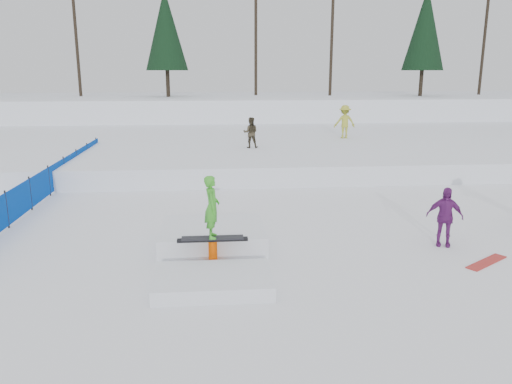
{
  "coord_description": "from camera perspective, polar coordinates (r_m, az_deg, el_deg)",
  "views": [
    {
      "loc": [
        -0.67,
        -11.32,
        4.35
      ],
      "look_at": [
        0.5,
        2.0,
        1.1
      ],
      "focal_mm": 35.0,
      "sensor_mm": 36.0,
      "label": 1
    }
  ],
  "objects": [
    {
      "name": "ground",
      "position": [
        12.15,
        -1.53,
        -7.33
      ],
      "size": [
        120.0,
        120.0,
        0.0
      ],
      "primitive_type": "plane",
      "color": "white"
    },
    {
      "name": "snow_berm",
      "position": [
        41.45,
        -4.15,
        9.27
      ],
      "size": [
        60.0,
        14.0,
        2.4
      ],
      "primitive_type": "cube",
      "color": "white",
      "rests_on": "ground"
    },
    {
      "name": "loose_board_red",
      "position": [
        12.91,
        24.85,
        -7.29
      ],
      "size": [
        1.32,
        1.01,
        0.03
      ],
      "primitive_type": "cube",
      "rotation": [
        0.0,
        0.0,
        0.59
      ],
      "color": "#A82722",
      "rests_on": "ground"
    },
    {
      "name": "treeline",
      "position": [
        40.3,
        5.01,
        18.02
      ],
      "size": [
        40.24,
        4.22,
        10.5
      ],
      "color": "black",
      "rests_on": "snow_berm"
    },
    {
      "name": "safety_fence",
      "position": [
        19.22,
        -22.57,
        1.2
      ],
      "size": [
        0.05,
        16.0,
        1.1
      ],
      "color": "#00339F",
      "rests_on": "ground"
    },
    {
      "name": "snow_midrise",
      "position": [
        27.61,
        -3.6,
        5.41
      ],
      "size": [
        50.0,
        18.0,
        0.8
      ],
      "primitive_type": "cube",
      "color": "white",
      "rests_on": "ground"
    },
    {
      "name": "walker_olive",
      "position": [
        23.69,
        -0.61,
        6.8
      ],
      "size": [
        0.74,
        0.6,
        1.44
      ],
      "primitive_type": "imported",
      "rotation": [
        0.0,
        0.0,
        3.07
      ],
      "color": "#362F20",
      "rests_on": "snow_midrise"
    },
    {
      "name": "spectator_purple",
      "position": [
        13.5,
        20.75,
        -2.65
      ],
      "size": [
        0.97,
        0.66,
        1.53
      ],
      "primitive_type": "imported",
      "rotation": [
        0.0,
        0.0,
        -0.35
      ],
      "color": "#6A216E",
      "rests_on": "ground"
    },
    {
      "name": "jib_rail_feature",
      "position": [
        12.04,
        -4.96,
        -6.03
      ],
      "size": [
        2.6,
        4.4,
        2.11
      ],
      "color": "white",
      "rests_on": "ground"
    },
    {
      "name": "walker_ygreen",
      "position": [
        27.58,
        10.09,
        7.91
      ],
      "size": [
        1.16,
        0.68,
        1.77
      ],
      "primitive_type": "imported",
      "rotation": [
        0.0,
        0.0,
        3.16
      ],
      "color": "#A6A931",
      "rests_on": "snow_midrise"
    }
  ]
}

